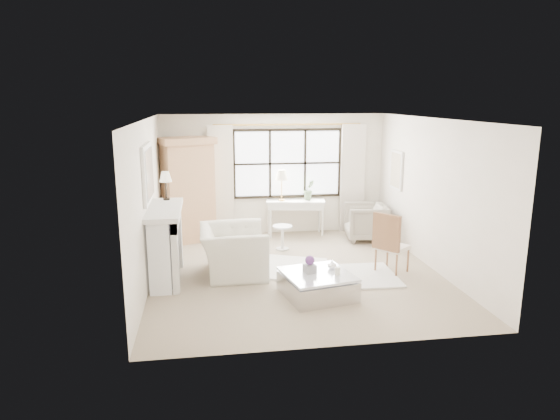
# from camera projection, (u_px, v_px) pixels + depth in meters

# --- Properties ---
(floor) EXTENTS (5.50, 5.50, 0.00)m
(floor) POSITION_uv_depth(u_px,v_px,m) (296.00, 272.00, 8.90)
(floor) COLOR tan
(floor) RESTS_ON ground
(ceiling) EXTENTS (5.50, 5.50, 0.00)m
(ceiling) POSITION_uv_depth(u_px,v_px,m) (297.00, 119.00, 8.30)
(ceiling) COLOR white
(ceiling) RESTS_ON ground
(wall_back) EXTENTS (5.00, 0.00, 5.00)m
(wall_back) POSITION_uv_depth(u_px,v_px,m) (274.00, 175.00, 11.25)
(wall_back) COLOR white
(wall_back) RESTS_ON ground
(wall_front) EXTENTS (5.00, 0.00, 5.00)m
(wall_front) POSITION_uv_depth(u_px,v_px,m) (338.00, 243.00, 5.95)
(wall_front) COLOR white
(wall_front) RESTS_ON ground
(wall_left) EXTENTS (0.00, 5.50, 5.50)m
(wall_left) POSITION_uv_depth(u_px,v_px,m) (147.00, 203.00, 8.24)
(wall_left) COLOR silver
(wall_left) RESTS_ON ground
(wall_right) EXTENTS (0.00, 5.50, 5.50)m
(wall_right) POSITION_uv_depth(u_px,v_px,m) (433.00, 194.00, 8.96)
(wall_right) COLOR silver
(wall_right) RESTS_ON ground
(window_pane) EXTENTS (2.40, 0.02, 1.50)m
(window_pane) POSITION_uv_depth(u_px,v_px,m) (287.00, 163.00, 11.22)
(window_pane) COLOR white
(window_pane) RESTS_ON wall_back
(window_frame) EXTENTS (2.50, 0.04, 1.50)m
(window_frame) POSITION_uv_depth(u_px,v_px,m) (288.00, 163.00, 11.21)
(window_frame) COLOR black
(window_frame) RESTS_ON wall_back
(curtain_rod) EXTENTS (3.30, 0.04, 0.04)m
(curtain_rod) POSITION_uv_depth(u_px,v_px,m) (288.00, 124.00, 10.97)
(curtain_rod) COLOR #BE9041
(curtain_rod) RESTS_ON wall_back
(curtain_left) EXTENTS (0.55, 0.10, 2.47)m
(curtain_left) POSITION_uv_depth(u_px,v_px,m) (221.00, 182.00, 11.01)
(curtain_left) COLOR silver
(curtain_left) RESTS_ON ground
(curtain_right) EXTENTS (0.55, 0.10, 2.47)m
(curtain_right) POSITION_uv_depth(u_px,v_px,m) (352.00, 178.00, 11.44)
(curtain_right) COLOR beige
(curtain_right) RESTS_ON ground
(fireplace) EXTENTS (0.58, 1.66, 1.26)m
(fireplace) POSITION_uv_depth(u_px,v_px,m) (164.00, 243.00, 8.43)
(fireplace) COLOR silver
(fireplace) RESTS_ON ground
(mirror_frame) EXTENTS (0.05, 1.15, 0.95)m
(mirror_frame) POSITION_uv_depth(u_px,v_px,m) (148.00, 173.00, 8.13)
(mirror_frame) COLOR white
(mirror_frame) RESTS_ON wall_left
(mirror_glass) EXTENTS (0.02, 1.00, 0.80)m
(mirror_glass) POSITION_uv_depth(u_px,v_px,m) (149.00, 173.00, 8.14)
(mirror_glass) COLOR silver
(mirror_glass) RESTS_ON wall_left
(art_frame) EXTENTS (0.04, 0.62, 0.82)m
(art_frame) POSITION_uv_depth(u_px,v_px,m) (396.00, 170.00, 10.56)
(art_frame) COLOR silver
(art_frame) RESTS_ON wall_right
(art_canvas) EXTENTS (0.01, 0.52, 0.72)m
(art_canvas) POSITION_uv_depth(u_px,v_px,m) (395.00, 170.00, 10.55)
(art_canvas) COLOR #C4B898
(art_canvas) RESTS_ON wall_right
(mantel_lamp) EXTENTS (0.22, 0.22, 0.51)m
(mantel_lamp) POSITION_uv_depth(u_px,v_px,m) (165.00, 178.00, 8.83)
(mantel_lamp) COLOR black
(mantel_lamp) RESTS_ON fireplace
(armoire) EXTENTS (1.30, 1.06, 2.24)m
(armoire) POSITION_uv_depth(u_px,v_px,m) (188.00, 189.00, 10.64)
(armoire) COLOR tan
(armoire) RESTS_ON floor
(console_table) EXTENTS (1.36, 0.66, 0.80)m
(console_table) POSITION_uv_depth(u_px,v_px,m) (295.00, 218.00, 11.26)
(console_table) COLOR white
(console_table) RESTS_ON floor
(console_lamp) EXTENTS (0.28, 0.28, 0.69)m
(console_lamp) POSITION_uv_depth(u_px,v_px,m) (282.00, 176.00, 11.01)
(console_lamp) COLOR #B4873E
(console_lamp) RESTS_ON console_table
(orchid_plant) EXTENTS (0.29, 0.25, 0.46)m
(orchid_plant) POSITION_uv_depth(u_px,v_px,m) (309.00, 190.00, 11.17)
(orchid_plant) COLOR #546E49
(orchid_plant) RESTS_ON console_table
(side_table) EXTENTS (0.40, 0.40, 0.51)m
(side_table) POSITION_uv_depth(u_px,v_px,m) (282.00, 234.00, 10.16)
(side_table) COLOR silver
(side_table) RESTS_ON floor
(rug_left) EXTENTS (2.21, 1.91, 0.03)m
(rug_left) POSITION_uv_depth(u_px,v_px,m) (272.00, 266.00, 9.16)
(rug_left) COLOR white
(rug_left) RESTS_ON floor
(rug_right) EXTENTS (1.69, 1.30, 0.03)m
(rug_right) POSITION_uv_depth(u_px,v_px,m) (348.00, 276.00, 8.67)
(rug_right) COLOR silver
(rug_right) RESTS_ON floor
(club_armchair) EXTENTS (1.14, 1.30, 0.84)m
(club_armchair) POSITION_uv_depth(u_px,v_px,m) (233.00, 251.00, 8.75)
(club_armchair) COLOR beige
(club_armchair) RESTS_ON floor
(wingback_chair) EXTENTS (0.98, 0.96, 0.79)m
(wingback_chair) POSITION_uv_depth(u_px,v_px,m) (366.00, 222.00, 10.88)
(wingback_chair) COLOR gray
(wingback_chair) RESTS_ON floor
(french_chair) EXTENTS (0.68, 0.68, 1.08)m
(french_chair) POSITION_uv_depth(u_px,v_px,m) (391.00, 256.00, 8.84)
(french_chair) COLOR #8F5F3C
(french_chair) RESTS_ON floor
(coffee_table) EXTENTS (1.18, 1.18, 0.38)m
(coffee_table) POSITION_uv_depth(u_px,v_px,m) (317.00, 285.00, 7.80)
(coffee_table) COLOR silver
(coffee_table) RESTS_ON floor
(planter_box) EXTENTS (0.21, 0.21, 0.13)m
(planter_box) POSITION_uv_depth(u_px,v_px,m) (310.00, 269.00, 7.77)
(planter_box) COLOR gray
(planter_box) RESTS_ON coffee_table
(planter_flowers) EXTENTS (0.15, 0.15, 0.15)m
(planter_flowers) POSITION_uv_depth(u_px,v_px,m) (310.00, 260.00, 7.74)
(planter_flowers) COLOR #61317A
(planter_flowers) RESTS_ON planter_box
(pillar_candle) EXTENTS (0.09, 0.09, 0.12)m
(pillar_candle) POSITION_uv_depth(u_px,v_px,m) (338.00, 271.00, 7.67)
(pillar_candle) COLOR silver
(pillar_candle) RESTS_ON coffee_table
(coffee_vase) EXTENTS (0.18, 0.18, 0.15)m
(coffee_vase) POSITION_uv_depth(u_px,v_px,m) (332.00, 265.00, 7.93)
(coffee_vase) COLOR white
(coffee_vase) RESTS_ON coffee_table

